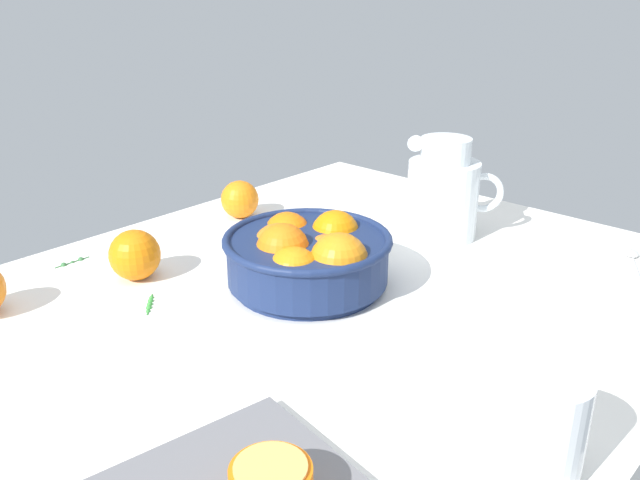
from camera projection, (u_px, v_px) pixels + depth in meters
ground_plane at (332, 302)px, 98.98cm from camera, size 111.27×92.92×3.00cm
fruit_bowl at (307, 256)px, 98.47cm from camera, size 25.17×25.17×10.67cm
juice_pitcher at (443, 199)px, 117.13cm from camera, size 13.48×14.85×18.60cm
juice_glass at (541, 433)px, 61.37cm from camera, size 8.05×8.05×10.70cm
loose_orange_0 at (240, 199)px, 127.12cm from camera, size 7.25×7.25×7.25cm
loose_orange_1 at (135, 255)px, 101.57cm from camera, size 7.87×7.87×7.87cm
spoon at (634, 262)px, 107.59cm from camera, size 14.74×8.27×1.00cm
herb_sprig_0 at (72, 261)px, 108.37cm from camera, size 6.06×0.99×0.99cm
herb_sprig_1 at (150, 303)px, 94.75cm from camera, size 4.34×4.97×0.90cm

